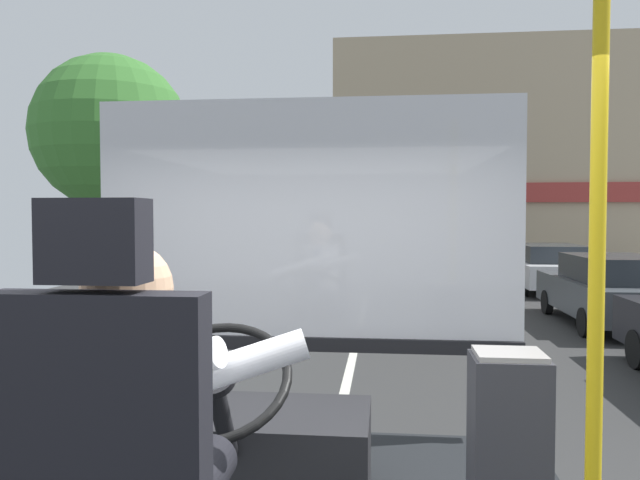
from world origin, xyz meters
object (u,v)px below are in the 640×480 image
at_px(parked_car_white, 547,267).
at_px(parked_car_red, 492,250).
at_px(bus_driver, 138,433).
at_px(handrail_pole, 596,297).
at_px(steering_console, 245,451).
at_px(fare_box, 508,450).
at_px(parked_car_charcoal, 610,289).

bearing_deg(parked_car_white, parked_car_red, 92.86).
xyz_separation_m(bus_driver, handrail_pole, (1.19, 0.30, 0.32)).
distance_m(steering_console, fare_box, 1.12).
distance_m(steering_console, parked_car_white, 15.43).
relative_size(handrail_pole, parked_car_charcoal, 0.53).
bearing_deg(parked_car_red, parked_car_white, -87.14).
relative_size(handrail_pole, parked_car_white, 0.49).
bearing_deg(steering_console, parked_car_red, 77.52).
height_order(handrail_pole, parked_car_red, handrail_pole).
bearing_deg(parked_car_red, handrail_pole, -99.03).
distance_m(fare_box, parked_car_white, 15.36).
bearing_deg(handrail_pole, parked_car_red, 80.97).
xyz_separation_m(steering_console, fare_box, (1.08, -0.25, 0.15)).
xyz_separation_m(parked_car_white, parked_car_red, (-0.34, 6.71, 0.09)).
bearing_deg(parked_car_red, fare_box, -99.57).
xyz_separation_m(steering_console, parked_car_charcoal, (4.82, 9.24, -0.35)).
xyz_separation_m(parked_car_charcoal, parked_car_red, (-0.10, 12.05, 0.07)).
distance_m(bus_driver, parked_car_charcoal, 11.48).
distance_m(bus_driver, parked_car_red, 22.94).
bearing_deg(parked_car_charcoal, steering_console, -117.52).
height_order(steering_console, handrail_pole, handrail_pole).
xyz_separation_m(bus_driver, fare_box, (1.08, 0.89, -0.35)).
height_order(fare_box, parked_car_red, fare_box).
height_order(fare_box, parked_car_charcoal, fare_box).
bearing_deg(fare_box, steering_console, 166.75).
bearing_deg(parked_car_white, handrail_pole, -104.03).
distance_m(bus_driver, steering_console, 1.25).
height_order(handrail_pole, parked_car_white, handrail_pole).
xyz_separation_m(fare_box, parked_car_red, (3.63, 21.55, -0.43)).
bearing_deg(parked_car_charcoal, handrail_pole, -109.74).
relative_size(bus_driver, handrail_pole, 0.39).
xyz_separation_m(steering_console, parked_car_white, (5.05, 14.58, -0.37)).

